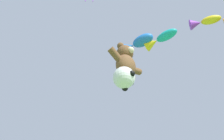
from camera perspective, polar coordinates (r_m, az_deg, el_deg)
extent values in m
ellipsoid|color=brown|center=(10.41, 3.62, 1.09)|extent=(1.03, 0.88, 1.26)
sphere|color=brown|center=(11.11, 3.39, 4.34)|extent=(0.87, 0.87, 0.87)
sphere|color=beige|center=(10.92, 4.84, 5.18)|extent=(0.36, 0.36, 0.36)
sphere|color=brown|center=(11.23, 2.24, 6.31)|extent=(0.35, 0.35, 0.35)
cylinder|color=brown|center=(10.20, 0.72, 4.15)|extent=(0.75, 0.33, 0.59)
sphere|color=brown|center=(9.82, 2.67, -0.39)|extent=(0.47, 0.47, 0.47)
sphere|color=brown|center=(11.53, 4.37, 4.54)|extent=(0.35, 0.35, 0.35)
cylinder|color=brown|center=(10.98, 6.20, -0.20)|extent=(0.75, 0.33, 0.59)
sphere|color=brown|center=(10.13, 4.85, -2.04)|extent=(0.47, 0.47, 0.47)
sphere|color=white|center=(9.04, 3.14, -2.02)|extent=(0.94, 0.94, 0.94)
sphere|color=black|center=(9.29, 4.94, -3.34)|extent=(0.26, 0.26, 0.26)
sphere|color=black|center=(9.35, 1.37, -1.28)|extent=(0.26, 0.26, 0.26)
sphere|color=black|center=(8.81, 5.20, -0.96)|extent=(0.26, 0.26, 0.26)
sphere|color=black|center=(8.99, 3.41, -4.72)|extent=(0.26, 0.26, 0.26)
ellipsoid|color=blue|center=(13.01, 8.06, 7.63)|extent=(0.96, 1.40, 0.62)
cone|color=blue|center=(13.25, 4.26, 5.77)|extent=(1.03, 0.87, 0.91)
sphere|color=black|center=(13.06, 9.58, 8.82)|extent=(0.16, 0.16, 0.16)
ellipsoid|color=#19ADB2|center=(12.81, 14.10, 8.76)|extent=(0.76, 1.31, 0.48)
cone|color=yellow|center=(12.96, 10.31, 6.84)|extent=(0.81, 0.78, 0.71)
sphere|color=black|center=(12.87, 15.58, 9.88)|extent=(0.13, 0.13, 0.13)
ellipsoid|color=yellow|center=(13.27, 24.46, 11.83)|extent=(0.92, 1.16, 0.41)
cone|color=purple|center=(13.09, 20.98, 11.21)|extent=(0.80, 0.79, 0.60)
sphere|color=black|center=(13.45, 25.72, 12.31)|extent=(0.11, 0.11, 0.11)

